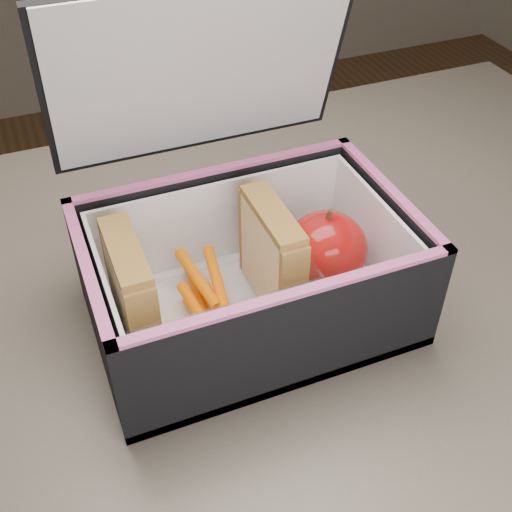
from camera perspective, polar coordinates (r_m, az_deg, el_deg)
The scene contains 8 objects.
kitchen_table at distance 0.67m, azimuth -2.06°, elevation -11.77°, with size 1.20×0.80×0.75m.
lunch_bag at distance 0.57m, azimuth -0.71°, elevation -0.79°, with size 0.28×0.25×0.28m.
plastic_tub at distance 0.57m, azimuth -4.53°, elevation -2.93°, with size 0.17×0.12×0.07m, color white, non-canonical shape.
sandwich_left at distance 0.55m, azimuth -10.96°, elevation -3.24°, with size 0.03×0.09×0.10m.
sandwich_right at distance 0.58m, azimuth 1.41°, elevation 0.02°, with size 0.03×0.09×0.10m.
carrot_sticks at distance 0.58m, azimuth -4.41°, elevation -4.01°, with size 0.05×0.13×0.03m.
paper_napkin at distance 0.63m, azimuth 6.37°, elevation -2.18°, with size 0.08×0.08×0.01m, color white.
red_apple at distance 0.60m, azimuth 6.24°, elevation 0.61°, with size 0.10×0.10×0.08m.
Camera 1 is at (-0.13, -0.39, 1.19)m, focal length 45.00 mm.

